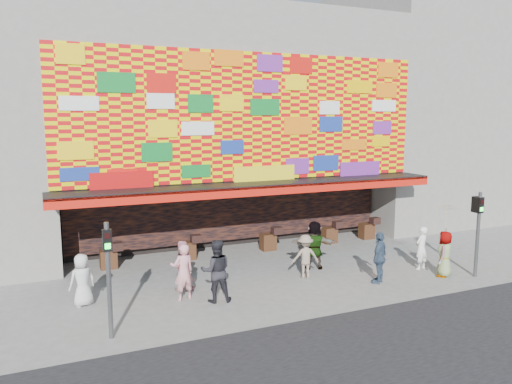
{
  "coord_description": "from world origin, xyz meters",
  "views": [
    {
      "loc": [
        -7.59,
        -13.93,
        5.56
      ],
      "look_at": [
        -0.68,
        2.0,
        2.93
      ],
      "focal_mm": 35.0,
      "sensor_mm": 36.0,
      "label": 1
    }
  ],
  "objects_px": {
    "ped_a": "(82,280)",
    "ped_i": "(182,266)",
    "ped_b": "(184,272)",
    "ped_h": "(421,248)",
    "signal_right": "(478,225)",
    "ped_e": "(379,257)",
    "parasol": "(447,217)",
    "ped_g": "(445,254)",
    "signal_left": "(108,267)",
    "ped_c": "(216,271)",
    "ped_d": "(305,256)",
    "ped_f": "(314,245)"
  },
  "relations": [
    {
      "from": "ped_h",
      "to": "parasol",
      "type": "distance_m",
      "value": 1.69
    },
    {
      "from": "ped_g",
      "to": "ped_h",
      "type": "bearing_deg",
      "value": -117.43
    },
    {
      "from": "signal_left",
      "to": "ped_a",
      "type": "relative_size",
      "value": 1.9
    },
    {
      "from": "ped_a",
      "to": "ped_h",
      "type": "height_order",
      "value": "ped_h"
    },
    {
      "from": "signal_left",
      "to": "ped_h",
      "type": "distance_m",
      "value": 11.39
    },
    {
      "from": "ped_c",
      "to": "ped_d",
      "type": "bearing_deg",
      "value": -153.35
    },
    {
      "from": "ped_b",
      "to": "ped_h",
      "type": "distance_m",
      "value": 8.85
    },
    {
      "from": "ped_a",
      "to": "ped_b",
      "type": "relative_size",
      "value": 0.9
    },
    {
      "from": "ped_e",
      "to": "ped_i",
      "type": "xyz_separation_m",
      "value": [
        -6.3,
        1.95,
        -0.06
      ]
    },
    {
      "from": "ped_f",
      "to": "ped_g",
      "type": "relative_size",
      "value": 1.11
    },
    {
      "from": "ped_i",
      "to": "parasol",
      "type": "xyz_separation_m",
      "value": [
        8.82,
        -2.3,
        1.33
      ]
    },
    {
      "from": "signal_right",
      "to": "ped_i",
      "type": "height_order",
      "value": "signal_right"
    },
    {
      "from": "signal_right",
      "to": "ped_e",
      "type": "relative_size",
      "value": 1.71
    },
    {
      "from": "ped_g",
      "to": "ped_i",
      "type": "relative_size",
      "value": 0.99
    },
    {
      "from": "ped_e",
      "to": "ped_c",
      "type": "bearing_deg",
      "value": -39.48
    },
    {
      "from": "signal_right",
      "to": "ped_c",
      "type": "height_order",
      "value": "signal_right"
    },
    {
      "from": "ped_b",
      "to": "ped_i",
      "type": "relative_size",
      "value": 1.07
    },
    {
      "from": "ped_c",
      "to": "ped_g",
      "type": "relative_size",
      "value": 1.19
    },
    {
      "from": "ped_h",
      "to": "ped_b",
      "type": "bearing_deg",
      "value": -19.64
    },
    {
      "from": "ped_a",
      "to": "ped_i",
      "type": "xyz_separation_m",
      "value": [
        3.05,
        0.15,
        0.03
      ]
    },
    {
      "from": "signal_left",
      "to": "ped_b",
      "type": "height_order",
      "value": "signal_left"
    },
    {
      "from": "ped_f",
      "to": "parasol",
      "type": "height_order",
      "value": "parasol"
    },
    {
      "from": "ped_i",
      "to": "ped_d",
      "type": "bearing_deg",
      "value": 178.58
    },
    {
      "from": "ped_c",
      "to": "ped_e",
      "type": "height_order",
      "value": "ped_c"
    },
    {
      "from": "signal_left",
      "to": "ped_c",
      "type": "xyz_separation_m",
      "value": [
        3.28,
        1.36,
        -0.9
      ]
    },
    {
      "from": "parasol",
      "to": "ped_c",
      "type": "bearing_deg",
      "value": 173.62
    },
    {
      "from": "signal_right",
      "to": "ped_a",
      "type": "xyz_separation_m",
      "value": [
        -12.87,
        2.61,
        -1.07
      ]
    },
    {
      "from": "ped_g",
      "to": "signal_right",
      "type": "bearing_deg",
      "value": 119.83
    },
    {
      "from": "ped_f",
      "to": "ped_g",
      "type": "height_order",
      "value": "ped_f"
    },
    {
      "from": "ped_d",
      "to": "ped_f",
      "type": "relative_size",
      "value": 0.85
    },
    {
      "from": "ped_e",
      "to": "ped_f",
      "type": "distance_m",
      "value": 2.56
    },
    {
      "from": "ped_h",
      "to": "signal_left",
      "type": "bearing_deg",
      "value": -9.53
    },
    {
      "from": "signal_right",
      "to": "ped_d",
      "type": "height_order",
      "value": "signal_right"
    },
    {
      "from": "signal_left",
      "to": "parasol",
      "type": "bearing_deg",
      "value": 2.29
    },
    {
      "from": "ped_g",
      "to": "ped_h",
      "type": "xyz_separation_m",
      "value": [
        -0.15,
        1.0,
        -0.01
      ]
    },
    {
      "from": "signal_left",
      "to": "ped_a",
      "type": "height_order",
      "value": "signal_left"
    },
    {
      "from": "signal_left",
      "to": "ped_f",
      "type": "height_order",
      "value": "signal_left"
    },
    {
      "from": "signal_right",
      "to": "ped_b",
      "type": "xyz_separation_m",
      "value": [
        -9.99,
        1.88,
        -0.98
      ]
    },
    {
      "from": "ped_a",
      "to": "signal_left",
      "type": "bearing_deg",
      "value": 82.08
    },
    {
      "from": "signal_left",
      "to": "ped_f",
      "type": "xyz_separation_m",
      "value": [
        7.67,
        3.06,
        -0.96
      ]
    },
    {
      "from": "ped_b",
      "to": "ped_c",
      "type": "relative_size",
      "value": 0.91
    },
    {
      "from": "ped_d",
      "to": "ped_i",
      "type": "relative_size",
      "value": 0.93
    },
    {
      "from": "ped_f",
      "to": "ped_i",
      "type": "height_order",
      "value": "ped_f"
    },
    {
      "from": "signal_right",
      "to": "parasol",
      "type": "height_order",
      "value": "signal_right"
    },
    {
      "from": "ped_e",
      "to": "ped_h",
      "type": "height_order",
      "value": "ped_e"
    },
    {
      "from": "ped_e",
      "to": "parasol",
      "type": "relative_size",
      "value": 0.96
    },
    {
      "from": "parasol",
      "to": "signal_right",
      "type": "bearing_deg",
      "value": -24.41
    },
    {
      "from": "ped_b",
      "to": "ped_g",
      "type": "xyz_separation_m",
      "value": [
        8.98,
        -1.42,
        -0.07
      ]
    },
    {
      "from": "signal_left",
      "to": "ped_d",
      "type": "height_order",
      "value": "signal_left"
    },
    {
      "from": "ped_i",
      "to": "ped_g",
      "type": "bearing_deg",
      "value": 170.34
    }
  ]
}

